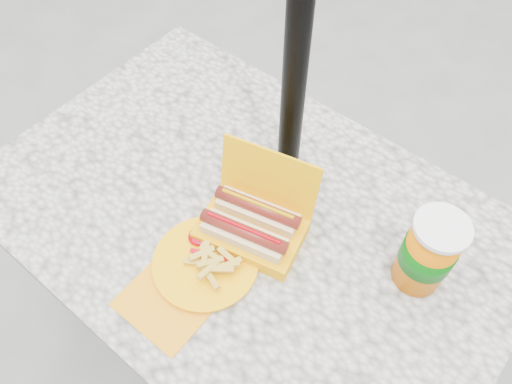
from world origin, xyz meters
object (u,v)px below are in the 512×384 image
Objects in this scene: hotdog_box at (252,224)px; soda_cup at (428,253)px; umbrella_pole at (297,54)px; fries_plate at (203,264)px.

soda_cup is (0.33, 0.14, 0.06)m from hotdog_box.
umbrella_pole is at bearing 90.62° from hotdog_box.
fries_plate is (0.02, -0.32, -0.34)m from umbrella_pole.
hotdog_box is 0.36m from soda_cup.
umbrella_pole is at bearing 171.64° from soda_cup.
umbrella_pole reaches higher than hotdog_box.
fries_plate is at bearing -143.60° from soda_cup.
hotdog_box is 1.30× the size of soda_cup.
hotdog_box reaches higher than fries_plate.
hotdog_box is (0.05, -0.19, -0.31)m from umbrella_pole.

